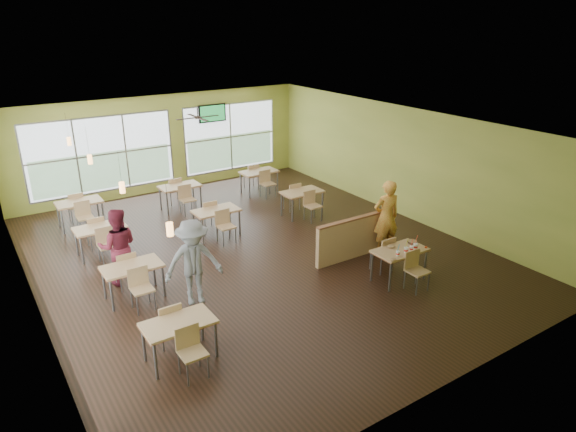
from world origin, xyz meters
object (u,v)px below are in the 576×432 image
object	(u,v)px
man_plaid	(386,217)
half_wall_divider	(357,237)
main_table	(400,254)
food_basket	(412,242)

from	to	relation	value
man_plaid	half_wall_divider	bearing A→B (deg)	-4.94
main_table	man_plaid	size ratio (longest dim) A/B	0.80
main_table	food_basket	bearing A→B (deg)	11.89
man_plaid	food_basket	distance (m)	1.16
half_wall_divider	man_plaid	world-z (taller)	man_plaid
main_table	man_plaid	xyz separation A→B (m)	(0.72, 1.22, 0.32)
main_table	man_plaid	distance (m)	1.46
half_wall_divider	food_basket	bearing A→B (deg)	-70.52
main_table	man_plaid	bearing A→B (deg)	59.40
half_wall_divider	food_basket	distance (m)	1.45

